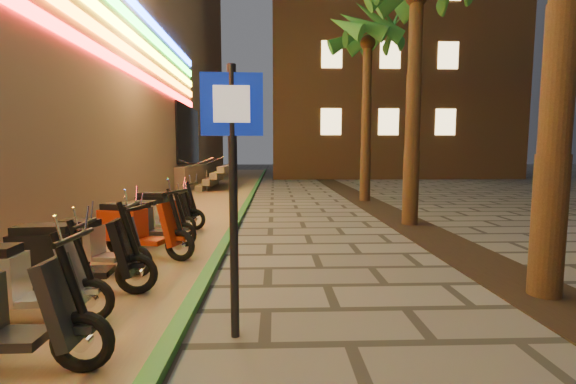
{
  "coord_description": "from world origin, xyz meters",
  "views": [
    {
      "loc": [
        0.11,
        -2.72,
        1.85
      ],
      "look_at": [
        0.33,
        3.7,
        1.2
      ],
      "focal_mm": 24.0,
      "sensor_mm": 36.0,
      "label": 1
    }
  ],
  "objects_px": {
    "scooter_8": "(93,244)",
    "scooter_7": "(68,256)",
    "scooter_9": "(136,227)",
    "scooter_12": "(163,209)",
    "scooter_10": "(145,222)",
    "pedestrian_sign": "(233,165)",
    "scooter_6": "(12,281)",
    "scooter_11": "(153,217)"
  },
  "relations": [
    {
      "from": "scooter_8",
      "to": "scooter_12",
      "type": "relative_size",
      "value": 0.92
    },
    {
      "from": "scooter_9",
      "to": "scooter_12",
      "type": "height_order",
      "value": "scooter_9"
    },
    {
      "from": "scooter_7",
      "to": "pedestrian_sign",
      "type": "bearing_deg",
      "value": -31.83
    },
    {
      "from": "scooter_7",
      "to": "scooter_12",
      "type": "xyz_separation_m",
      "value": [
        -0.06,
        4.41,
        -0.03
      ]
    },
    {
      "from": "pedestrian_sign",
      "to": "scooter_10",
      "type": "xyz_separation_m",
      "value": [
        -2.16,
        3.85,
        -1.25
      ]
    },
    {
      "from": "scooter_7",
      "to": "scooter_10",
      "type": "distance_m",
      "value": 2.7
    },
    {
      "from": "scooter_11",
      "to": "scooter_7",
      "type": "bearing_deg",
      "value": -90.77
    },
    {
      "from": "scooter_9",
      "to": "scooter_12",
      "type": "relative_size",
      "value": 1.06
    },
    {
      "from": "scooter_11",
      "to": "pedestrian_sign",
      "type": "bearing_deg",
      "value": -65.66
    },
    {
      "from": "scooter_6",
      "to": "scooter_7",
      "type": "height_order",
      "value": "scooter_7"
    },
    {
      "from": "scooter_11",
      "to": "scooter_12",
      "type": "distance_m",
      "value": 0.83
    },
    {
      "from": "scooter_8",
      "to": "scooter_11",
      "type": "bearing_deg",
      "value": 100.58
    },
    {
      "from": "scooter_8",
      "to": "scooter_12",
      "type": "bearing_deg",
      "value": 101.44
    },
    {
      "from": "pedestrian_sign",
      "to": "scooter_11",
      "type": "height_order",
      "value": "pedestrian_sign"
    },
    {
      "from": "scooter_7",
      "to": "scooter_9",
      "type": "distance_m",
      "value": 1.87
    },
    {
      "from": "scooter_6",
      "to": "scooter_9",
      "type": "distance_m",
      "value": 2.73
    },
    {
      "from": "pedestrian_sign",
      "to": "scooter_9",
      "type": "bearing_deg",
      "value": 122.24
    },
    {
      "from": "scooter_7",
      "to": "scooter_12",
      "type": "relative_size",
      "value": 1.05
    },
    {
      "from": "scooter_9",
      "to": "scooter_7",
      "type": "bearing_deg",
      "value": -79.53
    },
    {
      "from": "scooter_6",
      "to": "scooter_9",
      "type": "bearing_deg",
      "value": 78.33
    },
    {
      "from": "scooter_6",
      "to": "scooter_9",
      "type": "relative_size",
      "value": 0.92
    },
    {
      "from": "scooter_12",
      "to": "scooter_7",
      "type": "bearing_deg",
      "value": -82.29
    },
    {
      "from": "scooter_10",
      "to": "scooter_7",
      "type": "bearing_deg",
      "value": -87.39
    },
    {
      "from": "scooter_6",
      "to": "scooter_12",
      "type": "bearing_deg",
      "value": 84.72
    },
    {
      "from": "scooter_6",
      "to": "scooter_10",
      "type": "xyz_separation_m",
      "value": [
        0.22,
        3.55,
        -0.01
      ]
    },
    {
      "from": "scooter_9",
      "to": "scooter_6",
      "type": "bearing_deg",
      "value": -80.3
    },
    {
      "from": "pedestrian_sign",
      "to": "scooter_11",
      "type": "bearing_deg",
      "value": 113.93
    },
    {
      "from": "scooter_7",
      "to": "scooter_6",
      "type": "bearing_deg",
      "value": -103.34
    },
    {
      "from": "scooter_6",
      "to": "pedestrian_sign",
      "type": "bearing_deg",
      "value": -11.77
    },
    {
      "from": "scooter_11",
      "to": "scooter_8",
      "type": "bearing_deg",
      "value": -93.2
    },
    {
      "from": "scooter_12",
      "to": "scooter_10",
      "type": "bearing_deg",
      "value": -78.11
    },
    {
      "from": "scooter_6",
      "to": "scooter_8",
      "type": "relative_size",
      "value": 1.06
    },
    {
      "from": "scooter_7",
      "to": "scooter_8",
      "type": "height_order",
      "value": "scooter_7"
    },
    {
      "from": "scooter_8",
      "to": "scooter_7",
      "type": "bearing_deg",
      "value": -70.24
    },
    {
      "from": "scooter_6",
      "to": "scooter_12",
      "type": "height_order",
      "value": "scooter_12"
    },
    {
      "from": "pedestrian_sign",
      "to": "scooter_12",
      "type": "xyz_separation_m",
      "value": [
        -2.3,
        5.56,
        -1.23
      ]
    },
    {
      "from": "scooter_8",
      "to": "scooter_9",
      "type": "xyz_separation_m",
      "value": [
        0.33,
        0.91,
        0.07
      ]
    },
    {
      "from": "scooter_6",
      "to": "scooter_11",
      "type": "relative_size",
      "value": 1.1
    },
    {
      "from": "scooter_9",
      "to": "scooter_10",
      "type": "height_order",
      "value": "scooter_9"
    },
    {
      "from": "scooter_9",
      "to": "scooter_11",
      "type": "height_order",
      "value": "scooter_9"
    },
    {
      "from": "pedestrian_sign",
      "to": "scooter_8",
      "type": "relative_size",
      "value": 1.74
    },
    {
      "from": "pedestrian_sign",
      "to": "scooter_8",
      "type": "xyz_separation_m",
      "value": [
        -2.36,
        2.1,
        -1.27
      ]
    }
  ]
}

